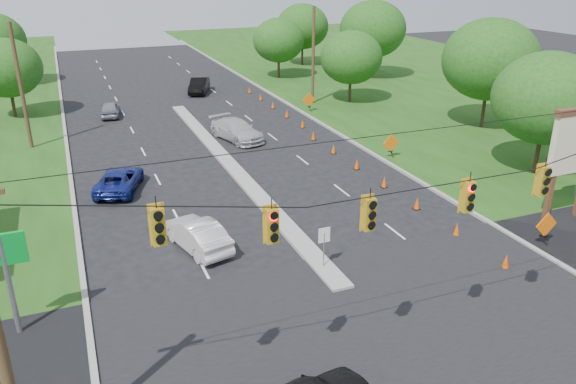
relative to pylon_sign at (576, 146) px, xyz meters
name	(u,v)px	position (x,y,z in m)	size (l,w,h in m)	color
ground	(395,348)	(-14.31, -6.20, -4.00)	(160.00, 160.00, 0.00)	black
grass_right	(573,124)	(15.69, 13.80, -4.00)	(40.00, 160.00, 0.06)	#1E4714
cross_street	(395,348)	(-14.31, -6.20, -4.00)	(160.00, 14.00, 0.02)	black
curb_left	(67,144)	(-24.41, 23.80, -4.00)	(0.25, 110.00, 0.16)	gray
curb_right	(311,118)	(-4.21, 23.80, -4.00)	(0.25, 110.00, 0.16)	gray
median	(229,165)	(-14.31, 14.80, -4.00)	(1.00, 34.00, 0.18)	gray
median_sign	(324,240)	(-14.31, -0.20, -2.54)	(0.55, 0.06, 2.05)	gray
signal_span	(423,236)	(-14.37, -7.20, 0.97)	(25.60, 0.32, 9.00)	#422D1C
utility_pole_far_left	(21,87)	(-26.81, 23.80, 0.50)	(0.28, 0.28, 9.00)	#422D1C
utility_pole_far_right	(313,56)	(-1.81, 28.80, 0.50)	(0.28, 0.28, 9.00)	#422D1C
pylon_sign	(576,146)	(0.00, 0.00, 0.00)	(5.90, 2.30, 6.12)	#59331E
cone_0	(506,261)	(-6.69, -3.20, -3.65)	(0.32, 0.32, 0.70)	#FF4D03
cone_1	(457,229)	(-6.69, 0.30, -3.65)	(0.32, 0.32, 0.70)	#FF4D03
cone_2	(417,203)	(-6.69, 3.80, -3.65)	(0.32, 0.32, 0.70)	#FF4D03
cone_3	(384,182)	(-6.69, 7.30, -3.65)	(0.32, 0.32, 0.70)	#FF4D03
cone_4	(357,164)	(-6.69, 10.80, -3.65)	(0.32, 0.32, 0.70)	#FF4D03
cone_5	(333,149)	(-6.69, 14.30, -3.65)	(0.32, 0.32, 0.70)	#FF4D03
cone_6	(313,136)	(-6.69, 17.80, -3.65)	(0.32, 0.32, 0.70)	#FF4D03
cone_7	(303,124)	(-6.09, 21.30, -3.65)	(0.32, 0.32, 0.70)	#FF4D03
cone_8	(287,114)	(-6.09, 24.80, -3.65)	(0.32, 0.32, 0.70)	#FF4D03
cone_9	(273,105)	(-6.09, 28.30, -3.65)	(0.32, 0.32, 0.70)	#FF4D03
cone_10	(261,97)	(-6.09, 31.80, -3.65)	(0.32, 0.32, 0.70)	#FF4D03
cone_11	(249,90)	(-6.09, 35.30, -3.65)	(0.32, 0.32, 0.70)	#FF4D03
work_sign_0	(546,226)	(-3.51, -2.20, -2.91)	(1.27, 0.58, 1.37)	black
work_sign_1	(391,144)	(-3.51, 11.80, -2.91)	(1.27, 0.58, 1.37)	black
work_sign_2	(309,100)	(-3.51, 25.80, -2.91)	(1.27, 0.58, 1.37)	black
tree_5	(6,68)	(-28.31, 33.80, 0.34)	(5.88, 5.88, 6.86)	black
tree_7	(547,98)	(3.69, 5.80, 0.96)	(6.72, 6.72, 7.84)	black
tree_8	(490,59)	(7.69, 15.80, 1.58)	(7.56, 7.56, 8.82)	black
tree_9	(351,57)	(1.69, 27.80, 0.34)	(5.88, 5.88, 6.86)	black
tree_10	(373,29)	(9.69, 37.80, 1.58)	(7.56, 7.56, 8.82)	black
tree_11	(302,26)	(5.69, 48.80, 0.96)	(6.72, 6.72, 7.84)	black
tree_12	(279,40)	(-0.31, 41.80, 0.34)	(5.88, 5.88, 6.86)	black
white_sedan	(197,234)	(-19.09, 3.88, -3.26)	(1.56, 4.48, 1.48)	silver
blue_pickup	(119,180)	(-21.70, 12.86, -3.33)	(2.23, 4.83, 1.34)	navy
silver_car_far	(237,130)	(-12.13, 20.09, -3.22)	(2.18, 5.36, 1.56)	#BABABA
silver_car_oncoming	(110,109)	(-20.45, 31.02, -3.33)	(1.58, 3.92, 1.33)	gray
dark_car_receding	(199,85)	(-10.88, 37.44, -3.22)	(1.65, 4.74, 1.56)	black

